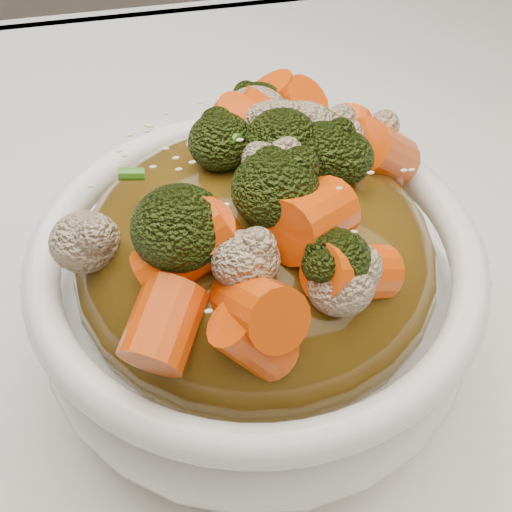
{
  "coord_description": "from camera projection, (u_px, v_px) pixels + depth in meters",
  "views": [
    {
      "loc": [
        -0.1,
        -0.29,
        1.11
      ],
      "look_at": [
        -0.05,
        -0.03,
        0.83
      ],
      "focal_mm": 50.0,
      "sensor_mm": 36.0,
      "label": 1
    }
  ],
  "objects": [
    {
      "name": "cauliflower",
      "position": [
        256.0,
        164.0,
        0.33
      ],
      "size": [
        0.21,
        0.21,
        0.04
      ],
      "primitive_type": null,
      "rotation": [
        0.0,
        0.0,
        -0.11
      ],
      "color": "#CCB08B",
      "rests_on": "sauce_base"
    },
    {
      "name": "sesame_seeds",
      "position": [
        256.0,
        156.0,
        0.33
      ],
      "size": [
        0.19,
        0.19,
        0.01
      ],
      "primitive_type": null,
      "rotation": [
        0.0,
        0.0,
        -0.11
      ],
      "color": "beige",
      "rests_on": "sauce_base"
    },
    {
      "name": "bowl",
      "position": [
        256.0,
        300.0,
        0.4
      ],
      "size": [
        0.27,
        0.27,
        0.09
      ],
      "primitive_type": null,
      "rotation": [
        0.0,
        0.0,
        -0.11
      ],
      "color": "white",
      "rests_on": "tablecloth"
    },
    {
      "name": "sauce_base",
      "position": [
        256.0,
        260.0,
        0.38
      ],
      "size": [
        0.21,
        0.21,
        0.11
      ],
      "primitive_type": "ellipsoid",
      "rotation": [
        0.0,
        0.0,
        -0.11
      ],
      "color": "#54390E",
      "rests_on": "bowl"
    },
    {
      "name": "carrots",
      "position": [
        256.0,
        158.0,
        0.33
      ],
      "size": [
        0.21,
        0.21,
        0.06
      ],
      "primitive_type": null,
      "rotation": [
        0.0,
        0.0,
        -0.11
      ],
      "color": "#EC4B07",
      "rests_on": "sauce_base"
    },
    {
      "name": "tablecloth",
      "position": [
        315.0,
        313.0,
        0.48
      ],
      "size": [
        1.2,
        0.8,
        0.04
      ],
      "primitive_type": "cube",
      "color": "white",
      "rests_on": "dining_table"
    },
    {
      "name": "broccoli",
      "position": [
        256.0,
        160.0,
        0.33
      ],
      "size": [
        0.21,
        0.21,
        0.05
      ],
      "primitive_type": null,
      "rotation": [
        0.0,
        0.0,
        -0.11
      ],
      "color": "black",
      "rests_on": "sauce_base"
    },
    {
      "name": "scallions",
      "position": [
        256.0,
        156.0,
        0.33
      ],
      "size": [
        0.16,
        0.16,
        0.02
      ],
      "primitive_type": null,
      "rotation": [
        0.0,
        0.0,
        -0.11
      ],
      "color": "#3B7E1D",
      "rests_on": "sauce_base"
    }
  ]
}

